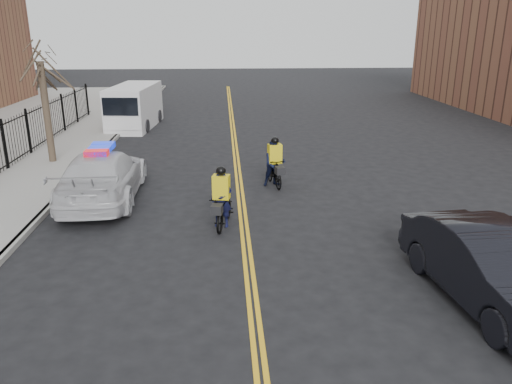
{
  "coord_description": "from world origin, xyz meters",
  "views": [
    {
      "loc": [
        -0.54,
        -10.49,
        5.42
      ],
      "look_at": [
        0.29,
        1.9,
        1.3
      ],
      "focal_mm": 35.0,
      "sensor_mm": 36.0,
      "label": 1
    }
  ],
  "objects": [
    {
      "name": "sidewalk",
      "position": [
        -7.5,
        8.0,
        0.07
      ],
      "size": [
        3.0,
        60.0,
        0.15
      ],
      "primitive_type": "cube",
      "color": "#9A9791",
      "rests_on": "ground"
    },
    {
      "name": "curb",
      "position": [
        -6.0,
        8.0,
        0.07
      ],
      "size": [
        0.2,
        60.0,
        0.15
      ],
      "primitive_type": "cube",
      "color": "#9A9791",
      "rests_on": "ground"
    },
    {
      "name": "cyclist_near",
      "position": [
        -0.63,
        2.8,
        0.62
      ],
      "size": [
        0.98,
        1.89,
        1.77
      ],
      "rotation": [
        0.0,
        0.0,
        -0.2
      ],
      "color": "black",
      "rests_on": "ground"
    },
    {
      "name": "street_tree",
      "position": [
        -7.6,
        10.0,
        3.53
      ],
      "size": [
        3.2,
        3.2,
        4.8
      ],
      "color": "#3A2C22",
      "rests_on": "sidewalk"
    },
    {
      "name": "cargo_van",
      "position": [
        -5.52,
        17.93,
        1.14
      ],
      "size": [
        2.51,
        5.71,
        2.32
      ],
      "rotation": [
        0.0,
        0.0,
        -0.09
      ],
      "color": "silver",
      "rests_on": "ground"
    },
    {
      "name": "center_line_right",
      "position": [
        0.08,
        8.0,
        0.01
      ],
      "size": [
        0.1,
        60.0,
        0.01
      ],
      "primitive_type": "cube",
      "color": "yellow",
      "rests_on": "ground"
    },
    {
      "name": "center_line_left",
      "position": [
        -0.08,
        8.0,
        0.01
      ],
      "size": [
        0.1,
        60.0,
        0.01
      ],
      "primitive_type": "cube",
      "color": "yellow",
      "rests_on": "ground"
    },
    {
      "name": "police_cruiser",
      "position": [
        -4.48,
        5.36,
        0.82
      ],
      "size": [
        2.43,
        5.67,
        1.79
      ],
      "rotation": [
        0.0,
        0.0,
        3.17
      ],
      "color": "silver",
      "rests_on": "ground"
    },
    {
      "name": "ground",
      "position": [
        0.0,
        0.0,
        0.0
      ],
      "size": [
        120.0,
        120.0,
        0.0
      ],
      "primitive_type": "plane",
      "color": "black",
      "rests_on": "ground"
    },
    {
      "name": "dark_sedan",
      "position": [
        4.81,
        -1.74,
        0.8
      ],
      "size": [
        2.21,
        4.99,
        1.59
      ],
      "primitive_type": "imported",
      "rotation": [
        0.0,
        0.0,
        0.11
      ],
      "color": "black",
      "rests_on": "ground"
    },
    {
      "name": "cyclist_far",
      "position": [
        1.26,
        6.49,
        0.7
      ],
      "size": [
        0.9,
        1.82,
        1.78
      ],
      "rotation": [
        0.0,
        0.0,
        0.19
      ],
      "color": "black",
      "rests_on": "ground"
    }
  ]
}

